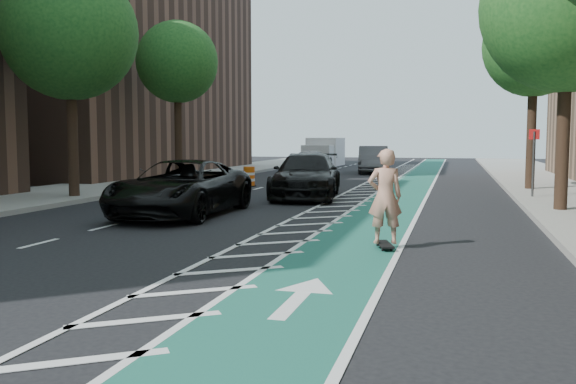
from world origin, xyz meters
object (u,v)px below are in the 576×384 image
(skateboarder, at_px, (385,196))
(suv_near, at_px, (182,188))
(barrel_a, at_px, (169,201))
(suv_far, at_px, (307,176))

(skateboarder, height_order, suv_near, skateboarder)
(barrel_a, bearing_deg, suv_near, 4.59)
(suv_near, bearing_deg, barrel_a, -176.27)
(skateboarder, bearing_deg, suv_near, -48.48)
(skateboarder, distance_m, barrel_a, 7.52)
(suv_far, bearing_deg, barrel_a, -120.75)
(suv_near, relative_size, suv_far, 1.01)
(skateboarder, relative_size, suv_near, 0.33)
(skateboarder, distance_m, suv_far, 10.48)
(suv_near, distance_m, suv_far, 6.31)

